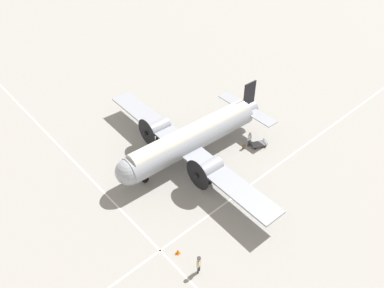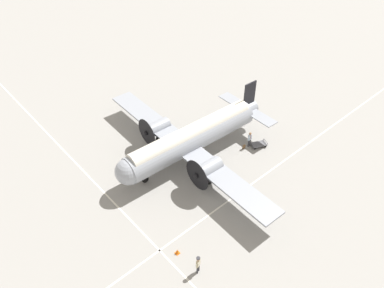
{
  "view_description": "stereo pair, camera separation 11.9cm",
  "coord_description": "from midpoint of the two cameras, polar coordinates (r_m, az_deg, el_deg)",
  "views": [
    {
      "loc": [
        20.05,
        22.38,
        26.72
      ],
      "look_at": [
        0.0,
        0.0,
        1.76
      ],
      "focal_mm": 35.0,
      "sensor_mm": 36.0,
      "label": 1
    },
    {
      "loc": [
        19.96,
        22.46,
        26.72
      ],
      "look_at": [
        0.0,
        0.0,
        1.76
      ],
      "focal_mm": 35.0,
      "sensor_mm": 36.0,
      "label": 2
    }
  ],
  "objects": [
    {
      "name": "traffic_cone",
      "position": [
        32.05,
        -2.27,
        -16.06
      ],
      "size": [
        0.38,
        0.38,
        0.49
      ],
      "color": "orange",
      "rests_on": "ground_plane"
    },
    {
      "name": "airliner_main",
      "position": [
        38.3,
        -0.61,
        0.69
      ],
      "size": [
        18.15,
        24.73,
        6.03
      ],
      "rotation": [
        0.0,
        0.0,
        6.24
      ],
      "color": "#9399A3",
      "rests_on": "ground_plane"
    },
    {
      "name": "ground_plane",
      "position": [
        40.21,
        -0.08,
        -1.93
      ],
      "size": [
        300.0,
        300.0,
        0.0
      ],
      "primitive_type": "plane",
      "color": "gray"
    },
    {
      "name": "baggage_cart",
      "position": [
        42.03,
        10.08,
        -0.01
      ],
      "size": [
        1.91,
        1.56,
        0.56
      ],
      "rotation": [
        0.0,
        0.0,
        5.87
      ],
      "color": "#56565B",
      "rests_on": "ground_plane"
    },
    {
      "name": "apron_line_northsouth",
      "position": [
        36.32,
        -11.88,
        -8.78
      ],
      "size": [
        0.16,
        120.0,
        0.01
      ],
      "color": "silver",
      "rests_on": "ground_plane"
    },
    {
      "name": "passenger_boarding",
      "position": [
        41.33,
        8.71,
        0.96
      ],
      "size": [
        0.64,
        0.3,
        1.88
      ],
      "rotation": [
        0.0,
        0.0,
        6.3
      ],
      "color": "#2D2D33",
      "rests_on": "ground_plane"
    },
    {
      "name": "crew_foreground",
      "position": [
        30.31,
        0.93,
        -17.69
      ],
      "size": [
        0.6,
        0.41,
        1.88
      ],
      "rotation": [
        0.0,
        0.0,
        -2.76
      ],
      "color": "#2D2D33",
      "rests_on": "ground_plane"
    },
    {
      "name": "suitcase_near_door",
      "position": [
        41.52,
        7.82,
        -0.38
      ],
      "size": [
        0.37,
        0.14,
        0.48
      ],
      "color": "brown",
      "rests_on": "ground_plane"
    },
    {
      "name": "apron_line_eastwest",
      "position": [
        36.76,
        7.27,
        -7.31
      ],
      "size": [
        120.0,
        0.16,
        0.01
      ],
      "color": "silver",
      "rests_on": "ground_plane"
    }
  ]
}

